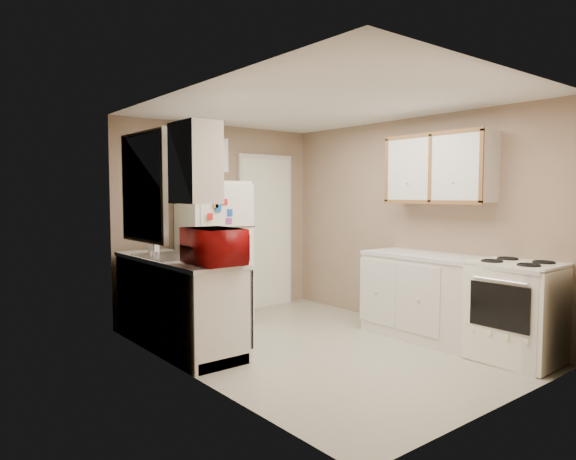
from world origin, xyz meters
TOP-DOWN VIEW (x-y plane):
  - floor at (0.00, 0.00)m, footprint 3.80×3.80m
  - ceiling at (0.00, 0.00)m, footprint 3.80×3.80m
  - wall_left at (-1.40, 0.00)m, footprint 3.80×3.80m
  - wall_right at (1.40, 0.00)m, footprint 3.80×3.80m
  - wall_back at (0.00, 1.90)m, footprint 2.80×2.80m
  - wall_front at (0.00, -1.90)m, footprint 2.80×2.80m
  - left_counter at (-1.10, 0.90)m, footprint 0.60×1.80m
  - dishwasher at (-0.81, 0.30)m, footprint 0.03×0.58m
  - sink at (-1.10, 1.05)m, footprint 0.54×0.74m
  - microwave at (-1.06, 0.23)m, footprint 0.60×0.35m
  - soap_bottle at (-1.15, 1.34)m, footprint 0.10×0.10m
  - window_blinds at (-1.36, 1.05)m, footprint 0.10×0.98m
  - upper_cabinet_left at (-1.25, 0.22)m, footprint 0.30×0.45m
  - refrigerator at (-0.34, 1.49)m, footprint 0.76×0.75m
  - cabinet_over_fridge at (-0.40, 1.75)m, footprint 0.70×0.30m
  - interior_door at (0.70, 1.86)m, footprint 0.86×0.06m
  - right_counter at (1.10, -0.80)m, footprint 0.60×2.00m
  - stove at (1.10, -1.46)m, footprint 0.61×0.75m
  - upper_cabinet_right at (1.25, -0.50)m, footprint 0.30×1.20m

SIDE VIEW (x-z plane):
  - floor at x=0.00m, z-range 0.00..0.00m
  - stove at x=1.10m, z-range 0.00..0.89m
  - left_counter at x=-1.10m, z-range 0.00..0.90m
  - right_counter at x=1.10m, z-range 0.00..0.90m
  - dishwasher at x=-0.81m, z-range 0.13..0.85m
  - refrigerator at x=-0.34m, z-range 0.00..1.68m
  - sink at x=-1.10m, z-range 0.78..0.94m
  - soap_bottle at x=-1.15m, z-range 0.90..1.10m
  - interior_door at x=0.70m, z-range -0.02..2.06m
  - microwave at x=-1.06m, z-range 0.85..1.25m
  - wall_left at x=-1.40m, z-range 1.20..1.20m
  - wall_right at x=1.40m, z-range 1.20..1.20m
  - wall_back at x=0.00m, z-range 1.20..1.20m
  - wall_front at x=0.00m, z-range 1.20..1.20m
  - window_blinds at x=-1.36m, z-range 1.06..2.14m
  - upper_cabinet_left at x=-1.25m, z-range 1.45..2.15m
  - upper_cabinet_right at x=1.25m, z-range 1.45..2.15m
  - cabinet_over_fridge at x=-0.40m, z-range 1.80..2.20m
  - ceiling at x=0.00m, z-range 2.40..2.40m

